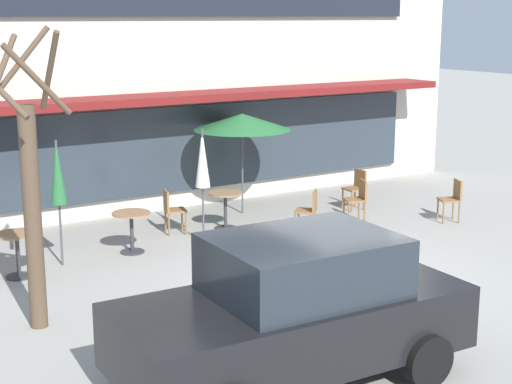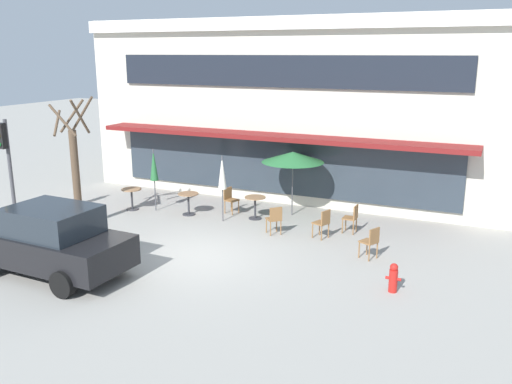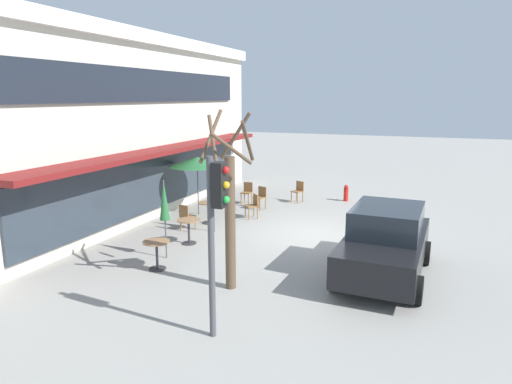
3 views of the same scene
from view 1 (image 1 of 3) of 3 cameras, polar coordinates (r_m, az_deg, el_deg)
The scene contains 15 objects.
ground_plane at distance 12.92m, azimuth 6.19°, elevation -6.56°, with size 80.00×80.00×0.00m, color #9E9B93.
building_facade at distance 20.94m, azimuth -11.00°, elevation 9.93°, with size 16.11×9.10×6.63m.
cafe_table_near_wall at distance 15.88m, azimuth -2.24°, elevation -0.89°, with size 0.70×0.70×0.76m.
cafe_table_streetside at distance 13.52m, azimuth -16.97°, elevation -3.88°, with size 0.70×0.70×0.76m.
cafe_table_by_tree at distance 14.45m, azimuth -9.04°, elevation -2.42°, with size 0.70×0.70×0.76m.
patio_umbrella_green_folded at distance 16.87m, azimuth -1.01°, elevation 5.13°, with size 2.10×2.10×2.20m.
patio_umbrella_cream_folded at distance 14.67m, azimuth -3.91°, elevation 2.39°, with size 0.28×0.28×2.20m.
patio_umbrella_corner_open at distance 13.72m, azimuth -14.23°, elevation 1.31°, with size 0.28×0.28×2.20m.
cafe_chair_0 at distance 16.59m, azimuth 7.42°, elevation -0.36°, with size 0.51×0.51×0.89m.
cafe_chair_1 at distance 16.96m, azimuth 14.10°, elevation -0.36°, with size 0.53×0.53×0.89m.
cafe_chair_2 at distance 17.66m, azimuth 7.31°, elevation 0.43°, with size 0.41×0.41×0.89m.
cafe_chair_3 at distance 15.52m, azimuth 3.90°, elevation -1.19°, with size 0.57×0.57×0.89m.
cafe_chair_4 at distance 15.62m, azimuth -6.16°, elevation -1.15°, with size 0.49×0.49×0.89m.
parked_sedan at distance 9.27m, azimuth 2.83°, elevation -8.59°, with size 4.27×2.14×1.76m.
street_tree at distance 10.98m, azimuth -16.07°, elevation -0.12°, with size 1.16×1.19×4.12m.
Camera 1 is at (-7.64, -9.51, 4.24)m, focal length 55.00 mm.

